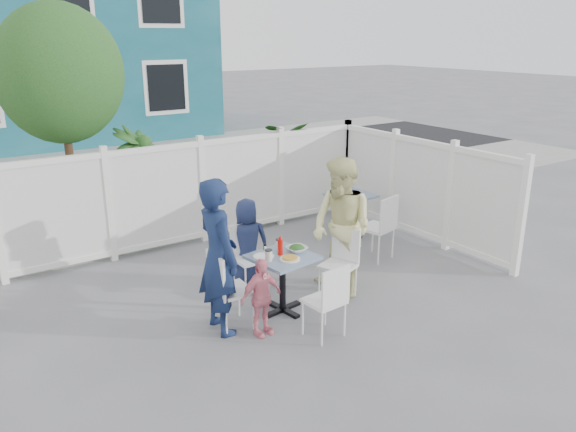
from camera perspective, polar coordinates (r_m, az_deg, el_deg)
ground at (r=7.08m, az=-0.58°, el=-8.29°), size 80.00×80.00×0.00m
near_sidewalk at (r=10.24m, az=-12.39°, el=-0.23°), size 24.00×2.60×0.01m
street at (r=13.63m, az=-18.28°, el=3.81°), size 24.00×5.00×0.01m
far_sidewalk at (r=16.58m, az=-21.34°, el=5.90°), size 24.00×1.60×0.01m
building at (r=19.53m, az=-26.28°, el=15.87°), size 11.00×6.00×6.00m
fence_back at (r=8.82m, az=-8.69°, el=2.32°), size 5.86×0.08×1.60m
fence_right at (r=9.08m, az=13.25°, el=2.51°), size 0.08×3.66×1.60m
tree at (r=8.82m, az=-22.18°, el=13.19°), size 1.80×1.62×3.59m
potted_shrub_a at (r=9.16m, az=-14.70°, el=3.19°), size 1.40×1.40×1.77m
potted_shrub_b at (r=9.99m, az=-2.58°, el=4.84°), size 1.78×1.62×1.73m
main_table at (r=6.54m, az=-0.56°, el=-5.35°), size 0.76×0.76×0.71m
spare_table at (r=9.11m, az=6.39°, el=1.28°), size 0.68×0.68×0.69m
chair_left at (r=6.20m, az=-6.37°, el=-6.97°), size 0.41×0.43×0.91m
chair_right at (r=6.98m, az=5.43°, el=-4.27°), size 0.49×0.50×0.86m
chair_back at (r=7.19m, az=-4.12°, el=-3.62°), size 0.39×0.38×0.85m
chair_near at (r=6.01m, az=4.18°, el=-8.15°), size 0.41×0.40×0.85m
chair_spare at (r=8.14m, az=9.49°, el=-0.71°), size 0.52×0.51×0.96m
man at (r=6.06m, az=-7.08°, el=-4.12°), size 0.43×0.64×1.74m
woman at (r=6.93m, az=5.48°, el=-1.19°), size 0.73×0.90×1.74m
boy at (r=7.26m, az=-4.17°, el=-2.68°), size 0.66×0.56×1.15m
toddler at (r=6.10m, az=-2.76°, el=-8.24°), size 0.54×0.26×0.88m
plate_main at (r=6.37m, az=0.19°, el=-4.38°), size 0.24×0.24×0.01m
plate_side at (r=6.44m, az=-2.50°, el=-4.14°), size 0.24×0.24×0.02m
salad_bowl at (r=6.59m, az=0.90°, el=-3.37°), size 0.24×0.24×0.06m
coffee_cup_a at (r=6.32m, az=-1.99°, el=-4.05°), size 0.08×0.08×0.12m
coffee_cup_b at (r=6.66m, az=-0.94°, el=-2.90°), size 0.07×0.07×0.11m
ketchup_bottle at (r=6.47m, az=-0.79°, el=-3.18°), size 0.06×0.06×0.19m
salt_shaker at (r=6.58m, az=-2.32°, el=-3.40°), size 0.03×0.03×0.06m
pepper_shaker at (r=6.66m, az=-2.39°, el=-3.12°), size 0.03×0.03×0.07m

